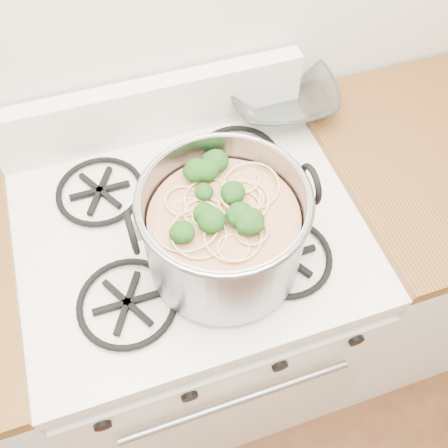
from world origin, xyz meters
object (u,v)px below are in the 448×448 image
glass_bowl (280,100)px  spatula (275,187)px  gas_range (198,312)px  stock_pot (224,231)px

glass_bowl → spatula: bearing=-114.3°
gas_range → stock_pot: 0.60m
stock_pot → gas_range: bearing=111.5°
gas_range → stock_pot: (0.04, -0.11, 0.59)m
spatula → glass_bowl: bearing=92.7°
spatula → glass_bowl: 0.28m
stock_pot → glass_bowl: 0.49m
gas_range → glass_bowl: 0.66m
stock_pot → spatula: 0.23m
gas_range → spatula: 0.54m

